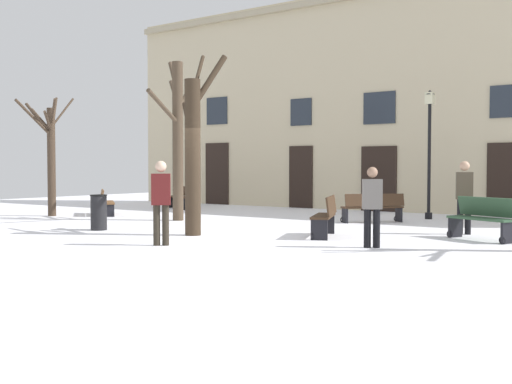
{
  "coord_description": "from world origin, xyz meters",
  "views": [
    {
      "loc": [
        9.1,
        -10.81,
        1.59
      ],
      "look_at": [
        0.0,
        2.02,
        0.97
      ],
      "focal_mm": 43.62,
      "sensor_mm": 36.0,
      "label": 1
    }
  ],
  "objects_px": {
    "person_by_shop_door": "(372,203)",
    "bench_by_litter_bin": "(182,197)",
    "bench_back_to_back_left": "(373,207)",
    "bench_near_center_tree": "(482,218)",
    "tree_right_of_center": "(177,134)",
    "streetlamp": "(429,141)",
    "bench_far_corner": "(106,202)",
    "bench_near_lamp": "(326,216)",
    "tree_near_facade": "(193,149)",
    "litter_bin": "(99,212)",
    "person_near_bench": "(161,198)",
    "tree_center": "(50,152)",
    "person_crossing_plaza": "(464,194)"
  },
  "relations": [
    {
      "from": "litter_bin",
      "to": "bench_back_to_back_left",
      "type": "xyz_separation_m",
      "value": [
        4.76,
        6.01,
        -0.01
      ]
    },
    {
      "from": "tree_center",
      "to": "bench_by_litter_bin",
      "type": "distance_m",
      "value": 5.52
    },
    {
      "from": "tree_right_of_center",
      "to": "bench_far_corner",
      "type": "distance_m",
      "value": 4.01
    },
    {
      "from": "bench_far_corner",
      "to": "tree_right_of_center",
      "type": "bearing_deg",
      "value": -143.28
    },
    {
      "from": "streetlamp",
      "to": "tree_center",
      "type": "bearing_deg",
      "value": -150.36
    },
    {
      "from": "tree_center",
      "to": "tree_near_facade",
      "type": "bearing_deg",
      "value": -12.01
    },
    {
      "from": "tree_right_of_center",
      "to": "bench_by_litter_bin",
      "type": "height_order",
      "value": "tree_right_of_center"
    },
    {
      "from": "streetlamp",
      "to": "person_near_bench",
      "type": "distance_m",
      "value": 9.83
    },
    {
      "from": "tree_center",
      "to": "bench_by_litter_bin",
      "type": "bearing_deg",
      "value": 78.23
    },
    {
      "from": "bench_far_corner",
      "to": "tree_near_facade",
      "type": "bearing_deg",
      "value": -165.14
    },
    {
      "from": "litter_bin",
      "to": "bench_near_lamp",
      "type": "relative_size",
      "value": 0.57
    },
    {
      "from": "bench_near_center_tree",
      "to": "person_by_shop_door",
      "type": "xyz_separation_m",
      "value": [
        -1.42,
        -2.57,
        0.4
      ]
    },
    {
      "from": "tree_center",
      "to": "bench_back_to_back_left",
      "type": "distance_m",
      "value": 10.51
    },
    {
      "from": "bench_by_litter_bin",
      "to": "bench_far_corner",
      "type": "bearing_deg",
      "value": -64.83
    },
    {
      "from": "bench_by_litter_bin",
      "to": "person_crossing_plaza",
      "type": "bearing_deg",
      "value": 9.96
    },
    {
      "from": "person_crossing_plaza",
      "to": "bench_back_to_back_left",
      "type": "bearing_deg",
      "value": -50.22
    },
    {
      "from": "tree_right_of_center",
      "to": "person_by_shop_door",
      "type": "height_order",
      "value": "tree_right_of_center"
    },
    {
      "from": "bench_by_litter_bin",
      "to": "bench_near_lamp",
      "type": "relative_size",
      "value": 1.08
    },
    {
      "from": "bench_far_corner",
      "to": "person_crossing_plaza",
      "type": "distance_m",
      "value": 11.65
    },
    {
      "from": "tree_center",
      "to": "person_crossing_plaza",
      "type": "relative_size",
      "value": 2.28
    },
    {
      "from": "tree_center",
      "to": "person_near_bench",
      "type": "height_order",
      "value": "tree_center"
    },
    {
      "from": "person_by_shop_door",
      "to": "person_crossing_plaza",
      "type": "bearing_deg",
      "value": 46.26
    },
    {
      "from": "bench_near_center_tree",
      "to": "bench_by_litter_bin",
      "type": "bearing_deg",
      "value": -173.67
    },
    {
      "from": "streetlamp",
      "to": "bench_near_lamp",
      "type": "bearing_deg",
      "value": -91.86
    },
    {
      "from": "bench_by_litter_bin",
      "to": "bench_near_center_tree",
      "type": "xyz_separation_m",
      "value": [
        12.36,
        -3.94,
        0.03
      ]
    },
    {
      "from": "litter_bin",
      "to": "bench_near_center_tree",
      "type": "xyz_separation_m",
      "value": [
        8.56,
        3.37,
        0.03
      ]
    },
    {
      "from": "bench_near_center_tree",
      "to": "tree_near_facade",
      "type": "bearing_deg",
      "value": -130.05
    },
    {
      "from": "streetlamp",
      "to": "bench_by_litter_bin",
      "type": "height_order",
      "value": "streetlamp"
    },
    {
      "from": "bench_by_litter_bin",
      "to": "bench_near_lamp",
      "type": "bearing_deg",
      "value": -5.73
    },
    {
      "from": "bench_near_center_tree",
      "to": "person_near_bench",
      "type": "xyz_separation_m",
      "value": [
        -5.08,
        -4.72,
        0.48
      ]
    },
    {
      "from": "tree_right_of_center",
      "to": "streetlamp",
      "type": "distance_m",
      "value": 7.69
    },
    {
      "from": "tree_near_facade",
      "to": "bench_by_litter_bin",
      "type": "xyz_separation_m",
      "value": [
        -6.51,
        6.78,
        -1.57
      ]
    },
    {
      "from": "bench_back_to_back_left",
      "to": "bench_near_center_tree",
      "type": "bearing_deg",
      "value": 97.73
    },
    {
      "from": "tree_near_facade",
      "to": "bench_far_corner",
      "type": "bearing_deg",
      "value": 155.43
    },
    {
      "from": "streetlamp",
      "to": "bench_back_to_back_left",
      "type": "xyz_separation_m",
      "value": [
        -0.88,
        -2.12,
        -1.96
      ]
    },
    {
      "from": "tree_center",
      "to": "bench_far_corner",
      "type": "bearing_deg",
      "value": 49.57
    },
    {
      "from": "tree_near_facade",
      "to": "bench_near_lamp",
      "type": "xyz_separation_m",
      "value": [
        2.73,
        1.45,
        -1.54
      ]
    },
    {
      "from": "tree_center",
      "to": "litter_bin",
      "type": "xyz_separation_m",
      "value": [
        4.87,
        -2.15,
        -1.63
      ]
    },
    {
      "from": "streetlamp",
      "to": "bench_by_litter_bin",
      "type": "distance_m",
      "value": 9.68
    },
    {
      "from": "tree_near_facade",
      "to": "person_crossing_plaza",
      "type": "distance_m",
      "value": 6.49
    },
    {
      "from": "person_near_bench",
      "to": "tree_near_facade",
      "type": "bearing_deg",
      "value": 71.4
    },
    {
      "from": "bench_by_litter_bin",
      "to": "person_near_bench",
      "type": "distance_m",
      "value": 11.32
    },
    {
      "from": "tree_right_of_center",
      "to": "person_crossing_plaza",
      "type": "distance_m",
      "value": 8.45
    },
    {
      "from": "tree_center",
      "to": "bench_near_lamp",
      "type": "xyz_separation_m",
      "value": [
        10.32,
        -0.17,
        -1.6
      ]
    },
    {
      "from": "tree_center",
      "to": "streetlamp",
      "type": "bearing_deg",
      "value": 29.64
    },
    {
      "from": "tree_near_facade",
      "to": "tree_right_of_center",
      "type": "bearing_deg",
      "value": 137.74
    },
    {
      "from": "tree_right_of_center",
      "to": "bench_near_lamp",
      "type": "height_order",
      "value": "tree_right_of_center"
    },
    {
      "from": "person_by_shop_door",
      "to": "bench_by_litter_bin",
      "type": "bearing_deg",
      "value": 117.27
    },
    {
      "from": "litter_bin",
      "to": "bench_near_lamp",
      "type": "height_order",
      "value": "bench_near_lamp"
    },
    {
      "from": "litter_bin",
      "to": "bench_near_center_tree",
      "type": "relative_size",
      "value": 0.56
    }
  ]
}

